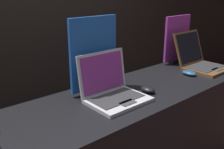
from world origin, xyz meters
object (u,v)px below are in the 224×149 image
Objects in this scene: laptop_back at (200,60)px; mouse_back at (189,73)px; laptop_middle at (112,89)px; mouse_middle at (148,89)px; promo_stand_middle at (94,57)px; promo_stand_back at (177,40)px.

laptop_back is 3.33× the size of mouse_back.
laptop_middle is 3.34× the size of mouse_middle.
mouse_back is (-0.23, -0.05, -0.05)m from laptop_back.
mouse_back is (0.72, -0.05, -0.05)m from laptop_middle.
laptop_middle reaches higher than mouse_back.
mouse_back is at bearing -16.67° from promo_stand_middle.
mouse_back is at bearing 2.51° from mouse_middle.
mouse_back is at bearing -166.48° from laptop_back.
laptop_back reaches higher than laptop_middle.
laptop_back is at bearing -9.67° from promo_stand_middle.
laptop_back is (0.94, -0.16, -0.16)m from promo_stand_middle.
laptop_back is at bearing 6.07° from mouse_middle.
promo_stand_back is (0.94, 0.07, -0.03)m from promo_stand_middle.
promo_stand_back is (0.94, 0.24, 0.13)m from laptop_middle.
laptop_middle is 0.85× the size of promo_stand_back.
promo_stand_back reaches higher than mouse_back.
laptop_back is (0.71, 0.08, 0.04)m from mouse_middle.
promo_stand_middle reaches higher than promo_stand_back.
laptop_middle is at bearing -165.55° from promo_stand_back.
mouse_middle is at bearing -177.49° from mouse_back.
promo_stand_middle reaches higher than mouse_middle.
mouse_middle reaches higher than mouse_back.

